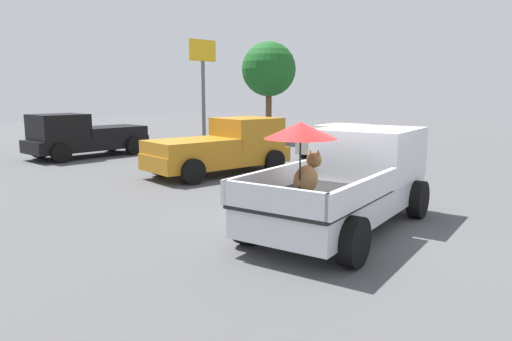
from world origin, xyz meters
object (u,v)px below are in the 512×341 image
Objects in this scene: pickup_truck_main at (351,178)px; pickup_truck_red at (83,136)px; motel_sign at (203,74)px; parked_sedan_near at (341,139)px; pickup_truck_far at (224,147)px.

pickup_truck_main is 13.56m from pickup_truck_red.
pickup_truck_main is 1.10× the size of pickup_truck_red.
pickup_truck_main is at bearing -116.49° from motel_sign.
pickup_truck_main is at bearing 26.26° from parked_sedan_near.
pickup_truck_far is 6.17m from motel_sign.
pickup_truck_red is at bearing 150.48° from motel_sign.
pickup_truck_red is at bearing 106.42° from pickup_truck_far.
pickup_truck_main reaches higher than pickup_truck_red.
motel_sign is at bearing 62.50° from pickup_truck_far.
motel_sign is at bearing -68.68° from parked_sedan_near.
pickup_truck_far is 1.02× the size of motel_sign.
pickup_truck_far is at bearing 60.13° from pickup_truck_main.
motel_sign is (5.50, 11.02, 2.48)m from pickup_truck_main.
pickup_truck_main reaches higher than pickup_truck_far.
parked_sedan_near is (8.45, 5.83, -0.22)m from pickup_truck_main.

